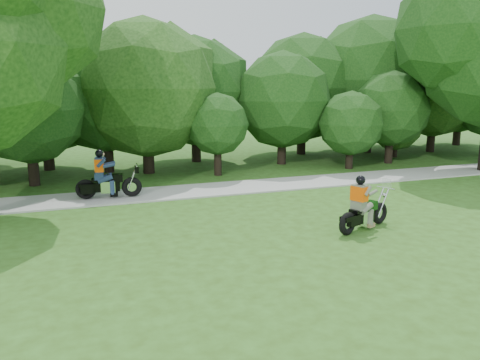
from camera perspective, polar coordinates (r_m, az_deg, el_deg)
ground at (r=12.22m, az=19.65°, el=-8.20°), size 100.00×100.00×0.00m
walkway at (r=18.82m, az=4.25°, el=-0.57°), size 60.00×2.20×0.06m
tree_line at (r=24.43m, az=-1.78°, el=10.84°), size 38.05×11.44×7.86m
chopper_motorcycle at (r=13.41m, az=14.69°, el=-3.54°), size 2.13×1.16×1.57m
touring_motorcycle at (r=17.00m, az=-16.19°, el=-0.07°), size 2.27×0.78×1.73m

